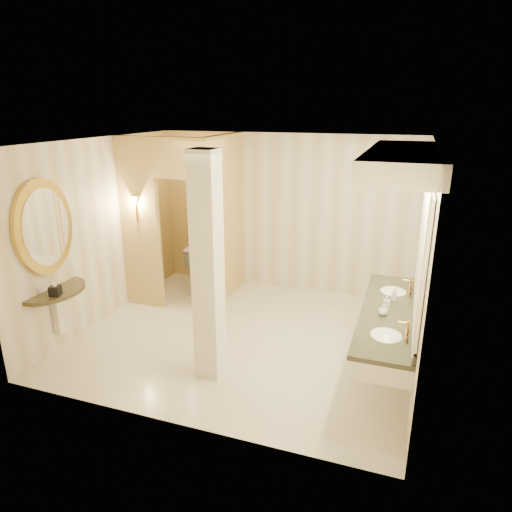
# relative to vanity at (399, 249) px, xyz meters

# --- Properties ---
(floor) EXTENTS (4.50, 4.50, 0.00)m
(floor) POSITION_rel_vanity_xyz_m (-1.98, 0.40, -1.63)
(floor) COLOR beige
(floor) RESTS_ON ground
(ceiling) EXTENTS (4.50, 4.50, 0.00)m
(ceiling) POSITION_rel_vanity_xyz_m (-1.98, 0.40, 1.07)
(ceiling) COLOR white
(ceiling) RESTS_ON wall_back
(wall_back) EXTENTS (4.50, 0.02, 2.70)m
(wall_back) POSITION_rel_vanity_xyz_m (-1.98, 2.40, -0.28)
(wall_back) COLOR beige
(wall_back) RESTS_ON floor
(wall_front) EXTENTS (4.50, 0.02, 2.70)m
(wall_front) POSITION_rel_vanity_xyz_m (-1.98, -1.60, -0.28)
(wall_front) COLOR beige
(wall_front) RESTS_ON floor
(wall_left) EXTENTS (0.02, 4.00, 2.70)m
(wall_left) POSITION_rel_vanity_xyz_m (-4.23, 0.40, -0.28)
(wall_left) COLOR beige
(wall_left) RESTS_ON floor
(wall_right) EXTENTS (0.02, 4.00, 2.70)m
(wall_right) POSITION_rel_vanity_xyz_m (0.27, 0.40, -0.28)
(wall_right) COLOR beige
(wall_right) RESTS_ON floor
(toilet_closet) EXTENTS (1.50, 1.55, 2.70)m
(toilet_closet) POSITION_rel_vanity_xyz_m (-3.11, 1.36, -0.24)
(toilet_closet) COLOR #E7C179
(toilet_closet) RESTS_ON floor
(wall_sconce) EXTENTS (0.14, 0.14, 0.42)m
(wall_sconce) POSITION_rel_vanity_xyz_m (-3.90, 0.83, 0.10)
(wall_sconce) COLOR #B5833A
(wall_sconce) RESTS_ON toilet_closet
(vanity) EXTENTS (0.75, 2.49, 2.09)m
(vanity) POSITION_rel_vanity_xyz_m (0.00, 0.00, 0.00)
(vanity) COLOR white
(vanity) RESTS_ON floor
(console_shelf) EXTENTS (0.93, 0.93, 1.92)m
(console_shelf) POSITION_rel_vanity_xyz_m (-4.19, -0.75, -0.29)
(console_shelf) COLOR black
(console_shelf) RESTS_ON floor
(pillar) EXTENTS (0.29, 0.29, 2.70)m
(pillar) POSITION_rel_vanity_xyz_m (-2.04, -0.61, -0.28)
(pillar) COLOR white
(pillar) RESTS_ON floor
(tissue_box) EXTENTS (0.16, 0.16, 0.12)m
(tissue_box) POSITION_rel_vanity_xyz_m (-4.00, -0.91, -0.69)
(tissue_box) COLOR black
(tissue_box) RESTS_ON console_shelf
(toilet) EXTENTS (0.57, 0.86, 0.82)m
(toilet) POSITION_rel_vanity_xyz_m (-3.35, 1.94, -1.22)
(toilet) COLOR white
(toilet) RESTS_ON floor
(soap_bottle_a) EXTENTS (0.07, 0.07, 0.15)m
(soap_bottle_a) POSITION_rel_vanity_xyz_m (-0.08, 0.05, -0.68)
(soap_bottle_a) COLOR beige
(soap_bottle_a) RESTS_ON vanity
(soap_bottle_b) EXTENTS (0.12, 0.12, 0.13)m
(soap_bottle_b) POSITION_rel_vanity_xyz_m (-0.10, -0.15, -0.69)
(soap_bottle_b) COLOR silver
(soap_bottle_b) RESTS_ON vanity
(soap_bottle_c) EXTENTS (0.08, 0.08, 0.18)m
(soap_bottle_c) POSITION_rel_vanity_xyz_m (-0.01, 0.30, -0.66)
(soap_bottle_c) COLOR #C6B28C
(soap_bottle_c) RESTS_ON vanity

